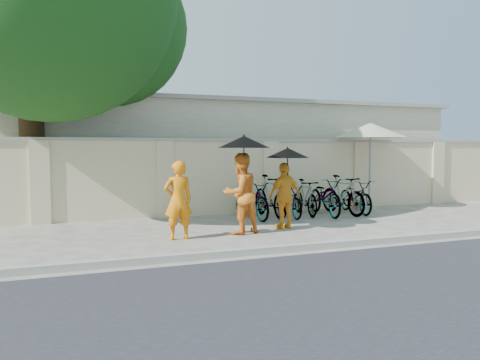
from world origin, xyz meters
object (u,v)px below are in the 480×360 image
object	(u,v)px
monk_left	(178,200)
patio_umbrella	(371,131)
monk_center	(240,194)
monk_right	(285,196)

from	to	relation	value
monk_left	patio_umbrella	distance (m)	6.99
patio_umbrella	monk_center	bearing A→B (deg)	-154.68
monk_left	monk_right	xyz separation A→B (m)	(2.54, 0.38, -0.04)
monk_right	monk_center	bearing A→B (deg)	-2.78
monk_left	monk_right	world-z (taller)	monk_left
monk_left	monk_right	size ratio (longest dim) A/B	1.05
monk_left	monk_right	bearing A→B (deg)	-173.97
monk_right	patio_umbrella	bearing A→B (deg)	-165.35
monk_left	patio_umbrella	size ratio (longest dim) A/B	0.62
monk_center	monk_right	distance (m)	1.19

